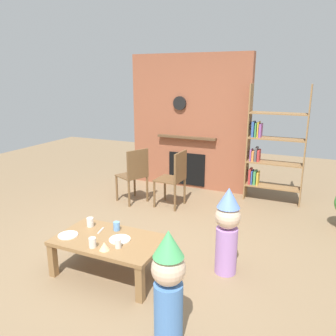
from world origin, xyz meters
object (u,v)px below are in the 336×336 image
coffee_table (109,244)px  paper_cup_near_right (90,222)px  paper_plate_front (120,239)px  birthday_cake_slice (104,246)px  child_with_cone_hat (168,285)px  dining_chair_left (135,173)px  dining_chair_middle (175,176)px  child_in_pink (227,229)px  bookshelf (270,150)px  paper_plate_rear (68,235)px  paper_cup_center (118,244)px  paper_cup_far_left (92,243)px  paper_cup_near_left (117,226)px

coffee_table → paper_cup_near_right: size_ratio=11.14×
paper_plate_front → birthday_cake_slice: 0.24m
child_with_cone_hat → dining_chair_left: (-1.71, 2.52, 0.01)m
child_with_cone_hat → dining_chair_middle: bearing=-35.1°
dining_chair_middle → child_in_pink: bearing=132.1°
birthday_cake_slice → dining_chair_left: size_ratio=0.11×
bookshelf → child_with_cone_hat: size_ratio=2.02×
bookshelf → paper_plate_front: (-1.06, -2.89, -0.46)m
paper_plate_front → child_with_cone_hat: 1.04m
child_with_cone_hat → child_in_pink: (0.16, 1.12, 0.00)m
dining_chair_middle → paper_plate_rear: bearing=84.7°
coffee_table → dining_chair_middle: (-0.11, 2.01, 0.17)m
paper_plate_front → paper_cup_near_right: bearing=163.1°
birthday_cake_slice → child_in_pink: 1.24m
coffee_table → paper_cup_center: paper_cup_center is taller
paper_cup_near_right → paper_cup_center: size_ratio=1.13×
child_in_pink → dining_chair_middle: size_ratio=1.05×
paper_cup_far_left → coffee_table: bearing=78.4°
coffee_table → paper_cup_near_left: 0.23m
bookshelf → paper_cup_far_left: 3.38m
paper_cup_near_left → dining_chair_left: dining_chair_left is taller
bookshelf → paper_cup_center: (-0.99, -3.03, -0.42)m
coffee_table → dining_chair_left: dining_chair_left is taller
bookshelf → dining_chair_middle: size_ratio=2.11×
paper_cup_near_left → child_in_pink: size_ratio=0.10×
coffee_table → paper_plate_rear: size_ratio=5.43×
paper_plate_front → child_in_pink: child_in_pink is taller
paper_cup_far_left → paper_plate_front: size_ratio=0.45×
paper_cup_center → child_in_pink: (0.91, 0.63, 0.06)m
paper_cup_near_left → paper_cup_near_right: (-0.32, -0.03, 0.00)m
coffee_table → paper_cup_center: size_ratio=12.55×
paper_plate_front → child_in_pink: (0.99, 0.49, 0.09)m
paper_cup_center → child_with_cone_hat: (0.75, -0.48, 0.06)m
paper_cup_near_left → paper_plate_rear: size_ratio=0.47×
child_in_pink → dining_chair_middle: bearing=-75.8°
child_with_cone_hat → child_in_pink: size_ratio=1.00×
paper_plate_front → bookshelf: bearing=69.8°
paper_cup_near_right → paper_cup_far_left: bearing=-50.8°
paper_cup_near_left → paper_plate_front: (0.15, -0.18, -0.04)m
paper_cup_far_left → child_with_cone_hat: (0.98, -0.39, 0.05)m
paper_cup_near_right → dining_chair_middle: bearing=82.5°
paper_cup_center → child_with_cone_hat: 0.89m
coffee_table → paper_cup_near_left: bearing=99.7°
paper_plate_front → birthday_cake_slice: birthday_cake_slice is taller
coffee_table → dining_chair_left: bearing=112.1°
coffee_table → birthday_cake_slice: size_ratio=11.12×
dining_chair_left → birthday_cake_slice: bearing=137.6°
dining_chair_middle → child_with_cone_hat: bearing=115.0°
bookshelf → paper_plate_front: bearing=-110.2°
paper_cup_center → dining_chair_left: 2.25m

